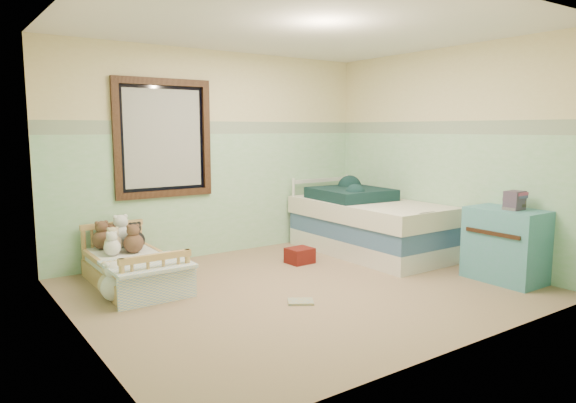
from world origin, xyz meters
TOP-DOWN VIEW (x-y plane):
  - floor at (0.00, 0.00)m, footprint 4.20×3.60m
  - ceiling at (0.00, 0.00)m, footprint 4.20×3.60m
  - wall_back at (0.00, 1.80)m, footprint 4.20×0.04m
  - wall_front at (0.00, -1.80)m, footprint 4.20×0.04m
  - wall_left at (-2.10, 0.00)m, footprint 0.04×3.60m
  - wall_right at (2.10, 0.00)m, footprint 0.04×3.60m
  - wainscot_mint at (0.00, 1.79)m, footprint 4.20×0.01m
  - border_strip at (0.00, 1.79)m, footprint 4.20×0.01m
  - window_frame at (-0.70, 1.76)m, footprint 1.16×0.06m
  - window_blinds at (-0.70, 1.77)m, footprint 0.92×0.01m
  - toddler_bed_frame at (-1.35, 1.05)m, footprint 0.67×1.35m
  - toddler_mattress at (-1.35, 1.05)m, footprint 0.62×1.29m
  - patchwork_quilt at (-1.35, 0.63)m, footprint 0.73×0.67m
  - plush_bed_brown at (-1.50, 1.55)m, footprint 0.21×0.21m
  - plush_bed_white at (-1.30, 1.55)m, footprint 0.24×0.24m
  - plush_bed_tan at (-1.45, 1.33)m, footprint 0.18×0.18m
  - plush_bed_dark at (-1.22, 1.33)m, footprint 0.20×0.20m
  - plush_floor_cream at (-1.65, 0.67)m, footprint 0.25×0.25m
  - plush_floor_tan at (-1.64, 0.81)m, footprint 0.23×0.23m
  - twin_bed_frame at (1.55, 0.70)m, footprint 1.01×2.02m
  - twin_boxspring at (1.55, 0.70)m, footprint 1.01×2.02m
  - twin_mattress at (1.55, 0.70)m, footprint 1.05×2.06m
  - teal_blanket at (1.50, 1.00)m, footprint 0.92×0.97m
  - dresser at (1.85, -0.99)m, footprint 0.47×0.75m
  - book_stack at (1.85, -1.06)m, footprint 0.20×0.16m
  - red_pillow at (0.54, 0.80)m, footprint 0.30×0.26m
  - floor_book at (-0.29, -0.35)m, footprint 0.29×0.27m
  - extra_plush_0 at (-1.50, 1.20)m, footprint 0.17×0.17m
  - extra_plush_1 at (-1.38, 1.56)m, footprint 0.18×0.18m
  - extra_plush_2 at (-1.28, 1.20)m, footprint 0.20×0.20m

SIDE VIEW (x-z plane):
  - floor at x=0.00m, z-range -0.02..0.00m
  - floor_book at x=-0.29m, z-range 0.00..0.02m
  - toddler_bed_frame at x=-1.35m, z-range 0.00..0.17m
  - red_pillow at x=0.54m, z-range 0.00..0.18m
  - twin_bed_frame at x=1.55m, z-range 0.00..0.22m
  - plush_floor_tan at x=-1.64m, z-range 0.00..0.23m
  - plush_floor_cream at x=-1.65m, z-range 0.00..0.25m
  - toddler_mattress at x=-1.35m, z-range 0.17..0.29m
  - patchwork_quilt at x=-1.35m, z-range 0.29..0.32m
  - twin_boxspring at x=1.55m, z-range 0.22..0.44m
  - dresser at x=1.85m, z-range 0.00..0.75m
  - extra_plush_0 at x=-1.50m, z-range 0.29..0.46m
  - extra_plush_1 at x=-1.38m, z-range 0.29..0.47m
  - plush_bed_tan at x=-1.45m, z-range 0.29..0.48m
  - plush_bed_dark at x=-1.22m, z-range 0.29..0.49m
  - extra_plush_2 at x=-1.28m, z-range 0.29..0.50m
  - plush_bed_brown at x=-1.50m, z-range 0.29..0.50m
  - plush_bed_white at x=-1.30m, z-range 0.29..0.53m
  - twin_mattress at x=1.55m, z-range 0.44..0.66m
  - teal_blanket at x=1.50m, z-range 0.66..0.80m
  - wainscot_mint at x=0.00m, z-range 0.00..1.50m
  - book_stack at x=1.85m, z-range 0.75..0.94m
  - wall_back at x=0.00m, z-range 0.00..2.50m
  - wall_front at x=0.00m, z-range 0.00..2.50m
  - wall_left at x=-2.10m, z-range 0.00..2.50m
  - wall_right at x=2.10m, z-range 0.00..2.50m
  - window_blinds at x=-0.70m, z-range 0.89..2.01m
  - window_frame at x=-0.70m, z-range 0.77..2.13m
  - border_strip at x=0.00m, z-range 1.50..1.65m
  - ceiling at x=0.00m, z-range 2.50..2.52m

